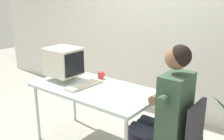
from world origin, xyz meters
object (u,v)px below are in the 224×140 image
at_px(crt_monitor, 64,62).
at_px(keyboard, 84,85).
at_px(person_seated, 165,109).
at_px(office_chair, 181,138).
at_px(desk, 94,92).
at_px(desk_mug, 101,75).

relative_size(crt_monitor, keyboard, 0.83).
height_order(crt_monitor, person_seated, person_seated).
height_order(keyboard, office_chair, office_chair).
relative_size(desk, desk_mug, 16.27).
bearing_deg(crt_monitor, person_seated, 0.92).
xyz_separation_m(keyboard, person_seated, (0.99, 0.05, -0.03)).
bearing_deg(desk_mug, office_chair, -12.78).
distance_m(office_chair, person_seated, 0.30).
height_order(crt_monitor, desk_mug, crt_monitor).
bearing_deg(keyboard, person_seated, 2.98).
relative_size(desk, crt_monitor, 3.65).
distance_m(desk, keyboard, 0.14).
height_order(office_chair, desk_mug, office_chair).
relative_size(office_chair, desk_mug, 9.81).
distance_m(desk, crt_monitor, 0.55).
relative_size(desk, person_seated, 1.06).
distance_m(desk, office_chair, 1.07).
bearing_deg(desk_mug, desk, -64.23).
bearing_deg(desk_mug, crt_monitor, -139.47).
distance_m(keyboard, desk_mug, 0.32).
xyz_separation_m(keyboard, desk_mug, (-0.02, 0.32, 0.03)).
distance_m(person_seated, desk_mug, 1.05).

